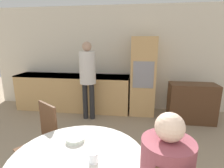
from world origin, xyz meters
The scene contains 8 objects.
wall_back centered at (0.00, 4.78, 1.30)m, with size 7.18×0.05×2.60m.
kitchen_counter centered at (-1.30, 4.43, 0.47)m, with size 2.88×0.60×0.91m.
oven_unit centered at (0.47, 4.44, 0.92)m, with size 0.57×0.59×1.85m.
sideboard centered at (1.53, 4.09, 0.43)m, with size 0.97×0.45×0.86m.
chair_far_left centered at (-0.82, 2.10, 0.55)m, with size 0.56×0.56×0.99m.
person_standing centered at (-0.74, 3.92, 1.08)m, with size 0.35×0.35×1.74m.
cup centered at (-0.02, 1.50, 0.80)m, with size 0.08×0.08×0.09m.
bowl_centre centered at (-0.28, 1.79, 0.78)m, with size 0.19×0.19×0.04m.
Camera 1 is at (0.32, 0.27, 1.74)m, focal length 28.00 mm.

